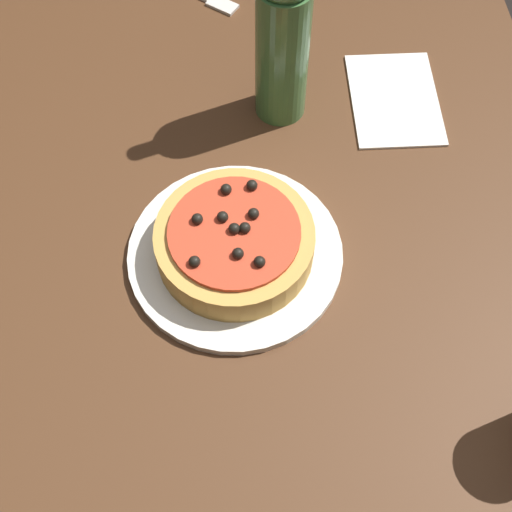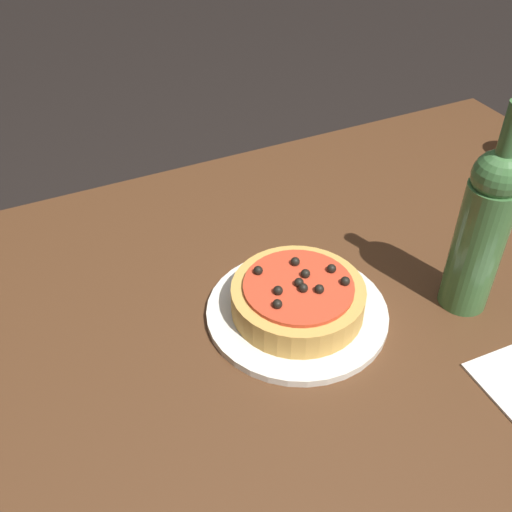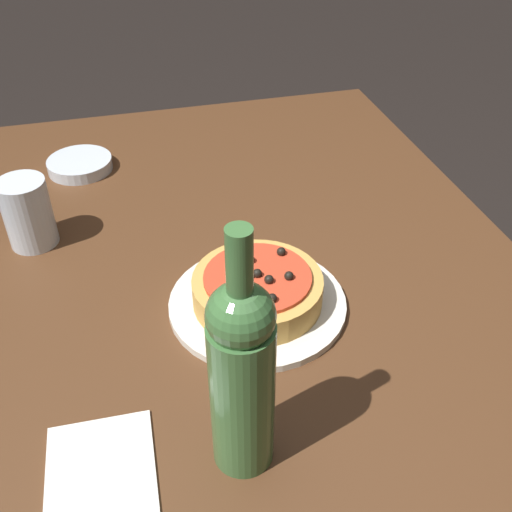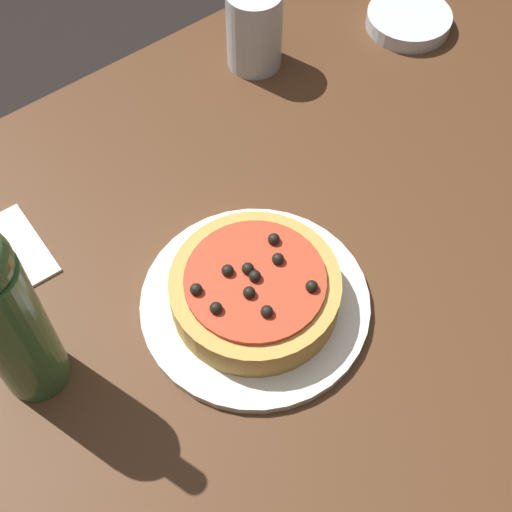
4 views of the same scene
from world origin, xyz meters
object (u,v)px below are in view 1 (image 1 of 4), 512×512
object	(u,v)px
dining_table	(232,285)
wine_bottle	(283,32)
dinner_plate	(235,253)
pizza	(235,240)

from	to	relation	value
dining_table	wine_bottle	size ratio (longest dim) A/B	4.60
dining_table	dinner_plate	bearing A→B (deg)	-72.27
dinner_plate	pizza	size ratio (longest dim) A/B	1.38
dining_table	pizza	xyz separation A→B (m)	(0.00, -0.01, 0.11)
pizza	wine_bottle	size ratio (longest dim) A/B	0.60
dinner_plate	pizza	bearing A→B (deg)	27.15
dining_table	wine_bottle	world-z (taller)	wine_bottle
wine_bottle	dining_table	bearing A→B (deg)	160.36
dining_table	dinner_plate	world-z (taller)	dinner_plate
pizza	dinner_plate	bearing A→B (deg)	-152.85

